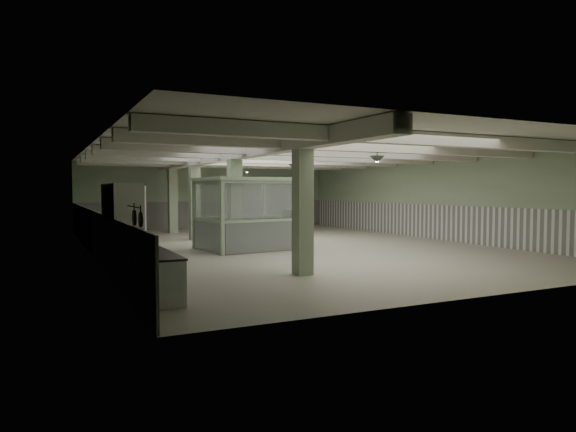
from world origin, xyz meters
name	(u,v)px	position (x,y,z in m)	size (l,w,h in m)	color
floor	(288,246)	(0.00, 0.00, 0.00)	(20.00, 20.00, 0.00)	beige
ceiling	(288,151)	(0.00, 0.00, 3.60)	(14.00, 20.00, 0.02)	beige
wall_back	(209,196)	(0.00, 10.00, 1.80)	(14.00, 0.02, 3.60)	#98AF8C
wall_front	(501,208)	(0.00, -10.00, 1.80)	(14.00, 0.02, 3.60)	#98AF8C
wall_left	(91,201)	(-7.00, 0.00, 1.80)	(0.02, 20.00, 3.60)	#98AF8C
wall_right	(431,198)	(7.00, 0.00, 1.80)	(0.02, 20.00, 3.60)	#98AF8C
wainscot_left	(93,234)	(-6.97, 0.00, 0.75)	(0.05, 19.90, 1.50)	silver
wainscot_right	(430,222)	(6.97, 0.00, 0.75)	(0.05, 19.90, 1.50)	silver
wainscot_back	(209,215)	(0.00, 9.97, 0.75)	(13.90, 0.05, 1.50)	silver
girder	(225,155)	(-2.50, 0.00, 3.38)	(0.45, 19.90, 0.40)	silver
beam_a	(421,139)	(0.00, -7.50, 3.42)	(13.90, 0.35, 0.32)	silver
beam_b	(363,146)	(0.00, -5.00, 3.42)	(13.90, 0.35, 0.32)	silver
beam_c	(320,152)	(0.00, -2.50, 3.42)	(13.90, 0.35, 0.32)	silver
beam_d	(288,156)	(0.00, 0.00, 3.42)	(13.90, 0.35, 0.32)	silver
beam_e	(262,160)	(0.00, 2.50, 3.42)	(13.90, 0.35, 0.32)	silver
beam_f	(241,162)	(0.00, 5.00, 3.42)	(13.90, 0.35, 0.32)	silver
beam_g	(223,165)	(0.00, 7.50, 3.42)	(13.90, 0.35, 0.32)	silver
column_a	(303,204)	(-2.50, -6.00, 1.80)	(0.42, 0.42, 3.60)	#9AAE8C
column_b	(235,200)	(-2.50, -1.00, 1.80)	(0.42, 0.42, 3.60)	#9AAE8C
column_c	(195,198)	(-2.50, 4.00, 1.80)	(0.42, 0.42, 3.60)	#9AAE8C
column_d	(173,197)	(-2.50, 8.00, 1.80)	(0.42, 0.42, 3.60)	#9AAE8C
hook_rail	(133,207)	(-6.93, -7.60, 1.85)	(0.02, 0.02, 1.20)	black
pendant_front	(377,160)	(0.50, -5.00, 3.05)	(0.44, 0.44, 0.22)	#314232
pendant_mid	(294,167)	(0.50, 0.50, 3.05)	(0.44, 0.44, 0.22)	#314232
pendant_back	(247,171)	(0.50, 5.50, 3.05)	(0.44, 0.44, 0.22)	#314232
prep_counter	(139,266)	(-6.54, -5.84, 0.46)	(0.88, 5.07, 0.91)	#B5B5BA
pitcher_near	(132,236)	(-6.48, -4.61, 1.02)	(0.17, 0.20, 0.25)	#B5B5BA
pitcher_far	(152,242)	(-6.39, -6.59, 1.06)	(0.21, 0.25, 0.31)	#B5B5BA
veg_colander	(136,240)	(-6.50, -5.35, 1.01)	(0.47, 0.47, 0.21)	#414146
orange_bowl	(147,247)	(-6.47, -6.41, 0.94)	(0.21, 0.21, 0.08)	#B2B2B7
skillet_near	(141,220)	(-6.88, -8.10, 1.63)	(0.28, 0.28, 0.04)	black
skillet_far	(134,218)	(-6.88, -7.42, 1.63)	(0.30, 0.30, 0.04)	black
walkin_cooler	(122,227)	(-6.62, -4.00, 1.22)	(1.06, 2.67, 2.45)	silver
guard_booth	(245,201)	(-1.79, -0.17, 1.75)	(3.48, 3.04, 2.59)	#9BBB95
filing_cabinet	(293,229)	(-0.09, -0.66, 0.71)	(0.46, 0.66, 1.42)	#616150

